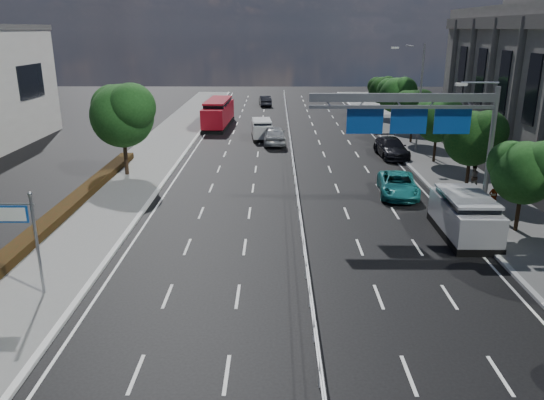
{
  "coord_description": "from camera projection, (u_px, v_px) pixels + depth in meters",
  "views": [
    {
      "loc": [
        -1.32,
        -18.83,
        10.14
      ],
      "look_at": [
        -1.47,
        5.03,
        2.4
      ],
      "focal_mm": 35.0,
      "sensor_mm": 36.0,
      "label": 1
    }
  ],
  "objects": [
    {
      "name": "hedge_near",
      "position": [
        29.0,
        240.0,
        25.76
      ],
      "size": [
        1.0,
        36.0,
        0.44
      ],
      "primitive_type": "cube",
      "color": "black",
      "rests_on": "sidewalk_near"
    },
    {
      "name": "pedestrian_b",
      "position": [
        473.0,
        177.0,
        34.5
      ],
      "size": [
        0.83,
        0.67,
        1.6
      ],
      "primitive_type": "imported",
      "rotation": [
        0.0,
        0.0,
        3.23
      ],
      "color": "gray",
      "rests_on": "sidewalk_far"
    },
    {
      "name": "sidewalk_near",
      "position": [
        20.0,
        294.0,
        21.08
      ],
      "size": [
        5.0,
        140.0,
        0.14
      ],
      "primitive_type": "cube",
      "color": "slate",
      "rests_on": "ground"
    },
    {
      "name": "near_tree_back",
      "position": [
        123.0,
        112.0,
        36.78
      ],
      "size": [
        4.84,
        4.51,
        6.69
      ],
      "color": "black",
      "rests_on": "ground"
    },
    {
      "name": "white_minivan",
      "position": [
        262.0,
        129.0,
        50.95
      ],
      "size": [
        2.19,
        4.38,
        1.84
      ],
      "rotation": [
        0.0,
        0.0,
        0.09
      ],
      "color": "black",
      "rests_on": "ground"
    },
    {
      "name": "parked_car_teal",
      "position": [
        398.0,
        184.0,
        33.65
      ],
      "size": [
        2.85,
        5.25,
        1.4
      ],
      "primitive_type": "imported",
      "rotation": [
        0.0,
        0.0,
        -0.11
      ],
      "color": "#1B7B7B",
      "rests_on": "ground"
    },
    {
      "name": "red_bus",
      "position": [
        218.0,
        112.0,
        57.25
      ],
      "size": [
        2.73,
        9.76,
        2.89
      ],
      "rotation": [
        0.0,
        0.0,
        -0.04
      ],
      "color": "black",
      "rests_on": "ground"
    },
    {
      "name": "far_tree_g",
      "position": [
        396.0,
        93.0,
        54.98
      ],
      "size": [
        3.96,
        3.69,
        5.45
      ],
      "color": "black",
      "rests_on": "ground"
    },
    {
      "name": "far_tree_d",
      "position": [
        473.0,
        135.0,
        33.6
      ],
      "size": [
        3.85,
        3.59,
        5.34
      ],
      "color": "black",
      "rests_on": "ground"
    },
    {
      "name": "near_car_silver",
      "position": [
        274.0,
        135.0,
        48.52
      ],
      "size": [
        2.25,
        5.09,
        1.7
      ],
      "primitive_type": "imported",
      "rotation": [
        0.0,
        0.0,
        3.19
      ],
      "color": "#9B9EA1",
      "rests_on": "ground"
    },
    {
      "name": "ground",
      "position": [
        308.0,
        297.0,
        21.03
      ],
      "size": [
        160.0,
        160.0,
        0.0
      ],
      "primitive_type": "plane",
      "color": "black",
      "rests_on": "ground"
    },
    {
      "name": "far_tree_h",
      "position": [
        382.0,
        89.0,
        62.22
      ],
      "size": [
        3.41,
        3.18,
        4.91
      ],
      "color": "black",
      "rests_on": "ground"
    },
    {
      "name": "silver_minivan",
      "position": [
        465.0,
        216.0,
        26.84
      ],
      "size": [
        2.33,
        5.38,
        2.22
      ],
      "rotation": [
        0.0,
        0.0,
        -0.01
      ],
      "color": "black",
      "rests_on": "ground"
    },
    {
      "name": "toilet_sign",
      "position": [
        23.0,
        227.0,
        20.19
      ],
      "size": [
        1.62,
        0.18,
        4.34
      ],
      "color": "gray",
      "rests_on": "ground"
    },
    {
      "name": "pedestrian_a",
      "position": [
        493.0,
        197.0,
        30.35
      ],
      "size": [
        0.67,
        0.52,
        1.62
      ],
      "primitive_type": "imported",
      "rotation": [
        0.0,
        0.0,
        3.39
      ],
      "color": "gray",
      "rests_on": "sidewalk_far"
    },
    {
      "name": "kerb_near",
      "position": [
        82.0,
        294.0,
        21.07
      ],
      "size": [
        0.25,
        140.0,
        0.15
      ],
      "primitive_type": "cube",
      "color": "silver",
      "rests_on": "ground"
    },
    {
      "name": "near_car_dark",
      "position": [
        265.0,
        101.0,
        72.76
      ],
      "size": [
        1.92,
        4.34,
        1.38
      ],
      "primitive_type": "imported",
      "rotation": [
        0.0,
        0.0,
        3.25
      ],
      "color": "black",
      "rests_on": "ground"
    },
    {
      "name": "far_tree_f",
      "position": [
        414.0,
        106.0,
        47.93
      ],
      "size": [
        3.52,
        3.28,
        5.02
      ],
      "color": "black",
      "rests_on": "ground"
    },
    {
      "name": "streetlight_far",
      "position": [
        417.0,
        91.0,
        44.1
      ],
      "size": [
        2.78,
        2.4,
        9.0
      ],
      "color": "gray",
      "rests_on": "ground"
    },
    {
      "name": "overhead_gantry",
      "position": [
        423.0,
        116.0,
        28.83
      ],
      "size": [
        10.24,
        0.38,
        7.45
      ],
      "color": "gray",
      "rests_on": "ground"
    },
    {
      "name": "far_tree_c",
      "position": [
        525.0,
        169.0,
        26.55
      ],
      "size": [
        3.52,
        3.28,
        4.94
      ],
      "color": "black",
      "rests_on": "ground"
    },
    {
      "name": "median_fence",
      "position": [
        292.0,
        155.0,
        42.28
      ],
      "size": [
        0.05,
        85.0,
        1.02
      ],
      "color": "silver",
      "rests_on": "ground"
    },
    {
      "name": "kerb_far",
      "position": [
        535.0,
        296.0,
        20.96
      ],
      "size": [
        0.25,
        140.0,
        0.15
      ],
      "primitive_type": "cube",
      "color": "silver",
      "rests_on": "ground"
    },
    {
      "name": "far_tree_e",
      "position": [
        438.0,
        118.0,
        40.78
      ],
      "size": [
        3.63,
        3.38,
        5.13
      ],
      "color": "black",
      "rests_on": "ground"
    },
    {
      "name": "parked_car_dark",
      "position": [
        391.0,
        148.0,
        43.82
      ],
      "size": [
        2.41,
        5.33,
        1.51
      ],
      "primitive_type": "imported",
      "rotation": [
        0.0,
        0.0,
        0.06
      ],
      "color": "black",
      "rests_on": "ground"
    }
  ]
}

